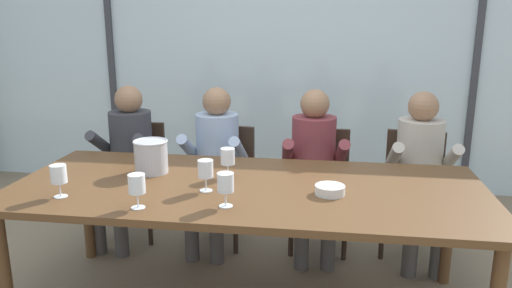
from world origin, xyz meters
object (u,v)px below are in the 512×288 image
Objects in this scene: person_charcoal_jacket at (127,154)px; wine_glass_center_pour at (228,157)px; person_maroon_top at (314,161)px; tasting_bowl at (330,190)px; chair_left_of_center at (224,174)px; chair_near_curtain at (136,170)px; wine_glass_by_right_taster at (225,184)px; dining_table at (247,195)px; wine_glass_spare_empty at (59,175)px; wine_glass_near_bucket at (206,170)px; ice_bucket_primary at (151,156)px; person_pale_blue_shirt at (215,157)px; wine_glass_by_left_taster at (137,185)px; chair_right_of_center at (413,182)px; person_beige_jumper at (421,166)px; chair_center at (320,179)px.

person_charcoal_jacket is 1.18m from wine_glass_center_pour.
person_maroon_top is 0.93m from tasting_bowl.
chair_near_curtain is at bearing -172.78° from chair_left_of_center.
chair_near_curtain is at bearing 127.40° from wine_glass_by_right_taster.
wine_glass_spare_empty is (-0.94, -0.33, 0.18)m from dining_table.
dining_table is 0.26m from wine_glass_center_pour.
wine_glass_spare_empty is (-0.73, -0.20, 0.00)m from wine_glass_near_bucket.
wine_glass_by_right_taster is (0.56, -0.48, 0.01)m from ice_bucket_primary.
person_pale_blue_shirt reaches higher than wine_glass_spare_empty.
wine_glass_by_left_taster is 0.40m from wine_glass_near_bucket.
chair_left_of_center is 4.98× the size of wine_glass_by_left_taster.
wine_glass_near_bucket is (-0.67, -0.04, 0.09)m from tasting_bowl.
chair_near_curtain is 1.00× the size of chair_right_of_center.
ice_bucket_primary is at bearing -63.59° from chair_near_curtain.
person_beige_jumper reaches higher than wine_glass_near_bucket.
tasting_bowl is (0.84, -0.92, 0.11)m from person_pale_blue_shirt.
wine_glass_center_pour is (0.93, -0.86, 0.38)m from chair_near_curtain.
wine_glass_by_left_taster is (-0.87, -1.38, 0.38)m from chair_center.
person_charcoal_jacket is (-1.46, -0.13, 0.17)m from chair_center.
tasting_bowl is (1.52, -0.92, 0.11)m from person_charcoal_jacket.
dining_table is 1.46m from chair_near_curtain.
wine_glass_by_left_taster reaches higher than tasting_bowl.
person_beige_jumper is (0.74, -0.00, 0.00)m from person_maroon_top.
wine_glass_by_right_taster is at bearing -135.69° from person_beige_jumper.
wine_glass_by_right_taster reaches higher than tasting_bowl.
chair_near_curtain is 1.37m from wine_glass_spare_empty.
person_charcoal_jacket is 6.82× the size of wine_glass_center_pour.
wine_glass_near_bucket is 1.00× the size of wine_glass_center_pour.
wine_glass_spare_empty is (-1.40, -0.24, 0.09)m from tasting_bowl.
wine_glass_near_bucket reaches higher than dining_table.
chair_left_of_center is 1.35m from tasting_bowl.
wine_glass_near_bucket is (-0.55, -0.96, 0.21)m from person_maroon_top.
chair_left_of_center is at bearing 97.14° from wine_glass_near_bucket.
person_beige_jumper reaches higher than ice_bucket_primary.
chair_near_curtain is 0.73× the size of person_charcoal_jacket.
wine_glass_near_bucket is 0.26m from wine_glass_by_right_taster.
dining_table is 0.48m from tasting_bowl.
wine_glass_spare_empty reaches higher than chair_right_of_center.
chair_left_of_center is at bearing 109.38° from dining_table.
person_pale_blue_shirt is at bearing 100.29° from wine_glass_near_bucket.
person_maroon_top reaches higher than dining_table.
wine_glass_by_left_taster is 1.00× the size of wine_glass_center_pour.
person_beige_jumper is at bearing 2.43° from person_pale_blue_shirt.
wine_glass_spare_empty is (-0.56, -1.16, 0.21)m from person_pale_blue_shirt.
ice_bucket_primary is at bearing 166.40° from dining_table.
chair_near_curtain is 0.23m from person_charcoal_jacket.
wine_glass_by_left_taster is (-0.10, -1.25, 0.21)m from person_pale_blue_shirt.
person_charcoal_jacket is at bearing 174.43° from person_maroon_top.
person_maroon_top is 1.00× the size of person_beige_jumper.
chair_center is 4.16× the size of ice_bucket_primary.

